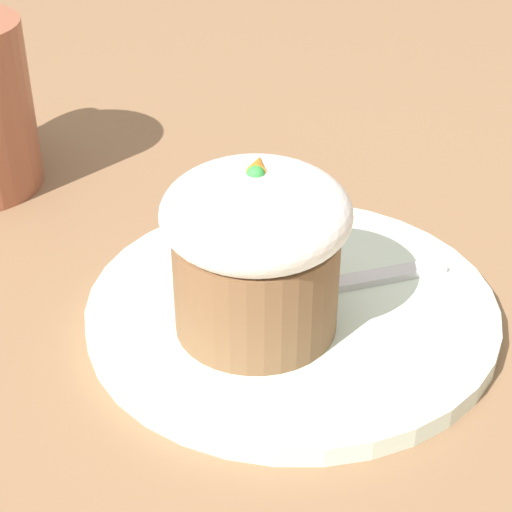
{
  "coord_description": "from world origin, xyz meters",
  "views": [
    {
      "loc": [
        -0.35,
        -0.02,
        0.26
      ],
      "look_at": [
        -0.02,
        0.02,
        0.05
      ],
      "focal_mm": 60.0,
      "sensor_mm": 36.0,
      "label": 1
    }
  ],
  "objects": [
    {
      "name": "ground_plane",
      "position": [
        0.0,
        0.0,
        0.0
      ],
      "size": [
        4.0,
        4.0,
        0.0
      ],
      "primitive_type": "plane",
      "color": "#846042"
    },
    {
      "name": "dessert_plate",
      "position": [
        0.0,
        0.0,
        0.01
      ],
      "size": [
        0.21,
        0.21,
        0.01
      ],
      "color": "silver",
      "rests_on": "ground_plane"
    },
    {
      "name": "carrot_cake",
      "position": [
        -0.02,
        0.02,
        0.05
      ],
      "size": [
        0.09,
        0.09,
        0.09
      ],
      "color": "brown",
      "rests_on": "dessert_plate"
    },
    {
      "name": "spoon",
      "position": [
        0.01,
        -0.0,
        0.01
      ],
      "size": [
        0.07,
        0.11,
        0.01
      ],
      "color": "silver",
      "rests_on": "dessert_plate"
    }
  ]
}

